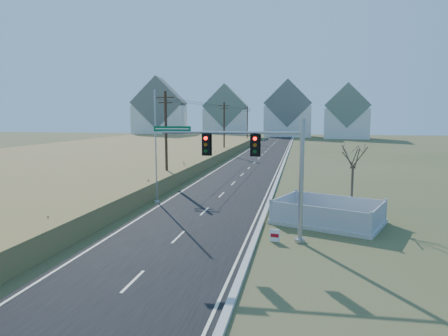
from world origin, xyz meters
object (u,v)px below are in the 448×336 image
traffic_signal_mast (266,165)px  bare_tree (353,155)px  open_sign (275,235)px  flagpole (156,159)px  fence_enclosure (328,219)px

traffic_signal_mast → bare_tree: (5.11, 6.10, 0.06)m
open_sign → flagpole: (-9.50, 7.97, 3.06)m
flagpole → bare_tree: bearing=-7.0°
bare_tree → fence_enclosure: bearing=-130.5°
traffic_signal_mast → fence_enclosure: bearing=48.1°
fence_enclosure → bare_tree: size_ratio=1.45×
traffic_signal_mast → open_sign: (0.53, -0.15, -3.69)m
traffic_signal_mast → flagpole: bearing=136.8°
traffic_signal_mast → bare_tree: size_ratio=1.60×
traffic_signal_mast → open_sign: traffic_signal_mast is taller
fence_enclosure → bare_tree: (1.59, 1.87, 3.82)m
fence_enclosure → traffic_signal_mast: bearing=-108.1°
open_sign → flagpole: bearing=147.7°
open_sign → bare_tree: bearing=61.4°
traffic_signal_mast → bare_tree: bearing=47.9°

